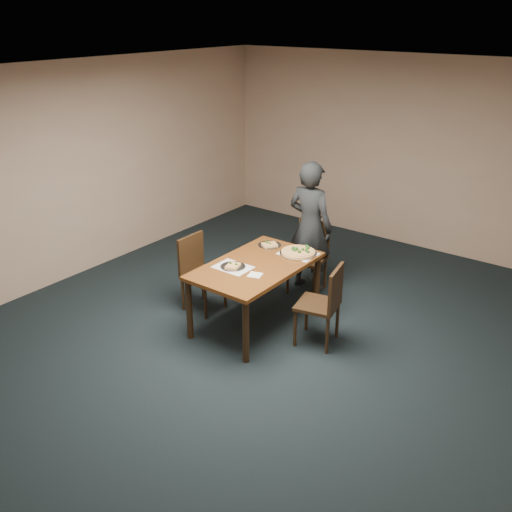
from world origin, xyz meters
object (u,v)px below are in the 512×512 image
Objects in this scene: chair_left at (198,268)px; dining_table at (256,272)px; chair_right at (325,301)px; slice_plate_near at (233,266)px; chair_far at (310,252)px; pizza_pan at (298,252)px; slice_plate_far at (269,245)px; diner at (310,227)px.

dining_table is at bearing -83.38° from chair_left.
chair_left is 1.00× the size of chair_right.
dining_table is 0.86m from chair_right.
slice_plate_near is (-0.99, -0.31, 0.25)m from chair_right.
chair_far is 1.00× the size of chair_right.
chair_far is at bearing 108.81° from pizza_pan.
slice_plate_far is (0.59, 0.62, 0.25)m from chair_left.
diner reaches higher than chair_right.
pizza_pan is (0.20, -0.59, 0.26)m from chair_far.
dining_table is 1.14m from chair_far.
chair_far and chair_left have the same top height.
chair_right is at bearing -34.94° from pizza_pan.
chair_far reaches higher than dining_table.
chair_right is at bearing -22.66° from slice_plate_far.
slice_plate_near reaches higher than dining_table.
diner is 1.39m from slice_plate_near.
pizza_pan is at bearing 67.98° from dining_table.
pizza_pan is at bearing 0.43° from slice_plate_far.
slice_plate_far is at bearing 76.01° from diner.
pizza_pan is at bearing -79.29° from chair_far.
chair_left is 1.21m from pizza_pan.
chair_left is 2.10× the size of pizza_pan.
slice_plate_far is at bearing 110.34° from dining_table.
slice_plate_near is at bearing -105.23° from chair_far.
chair_right is at bearing -59.38° from chair_far.
chair_right is (1.63, 0.19, 0.00)m from chair_left.
diner is (-0.02, 1.16, 0.18)m from dining_table.
chair_left is 0.90m from slice_plate_far.
pizza_pan reaches higher than slice_plate_far.
chair_far is 1.32m from chair_right.
chair_left is at bearing 59.79° from diner.
chair_left is (-0.79, -0.09, -0.14)m from dining_table.
slice_plate_far is at bearing -43.81° from chair_left.
chair_right is at bearing 130.06° from diner.
chair_right is at bearing -83.44° from chair_left.
slice_plate_far is at bearing -179.57° from pizza_pan.
chair_left reaches higher than dining_table.
diner reaches higher than slice_plate_far.
diner is (0.77, 1.26, 0.33)m from chair_left.
chair_left is (-0.80, -1.22, 0.00)m from chair_far.
pizza_pan is at bearing 111.90° from diner.
chair_right reaches higher than slice_plate_far.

